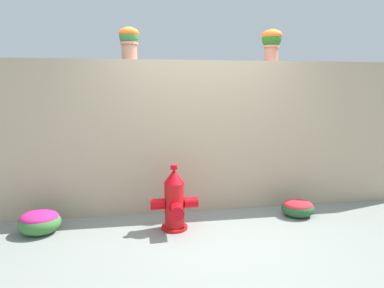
{
  "coord_description": "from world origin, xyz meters",
  "views": [
    {
      "loc": [
        -0.83,
        -3.43,
        1.68
      ],
      "look_at": [
        -0.12,
        0.92,
        0.94
      ],
      "focal_mm": 32.14,
      "sensor_mm": 36.0,
      "label": 1
    }
  ],
  "objects_px": {
    "potted_plant_1": "(129,39)",
    "flower_bush_left": "(39,221)",
    "flower_bush_right": "(298,207)",
    "potted_plant_2": "(272,41)",
    "fire_hydrant": "(174,202)"
  },
  "relations": [
    {
      "from": "potted_plant_2",
      "to": "potted_plant_1",
      "type": "bearing_deg",
      "value": -178.8
    },
    {
      "from": "potted_plant_1",
      "to": "potted_plant_2",
      "type": "distance_m",
      "value": 1.9
    },
    {
      "from": "potted_plant_1",
      "to": "flower_bush_right",
      "type": "bearing_deg",
      "value": -13.94
    },
    {
      "from": "potted_plant_2",
      "to": "flower_bush_right",
      "type": "bearing_deg",
      "value": -68.81
    },
    {
      "from": "potted_plant_1",
      "to": "flower_bush_right",
      "type": "xyz_separation_m",
      "value": [
        2.12,
        -0.53,
        -2.15
      ]
    },
    {
      "from": "flower_bush_left",
      "to": "potted_plant_1",
      "type": "bearing_deg",
      "value": 27.35
    },
    {
      "from": "potted_plant_1",
      "to": "potted_plant_2",
      "type": "bearing_deg",
      "value": 1.2
    },
    {
      "from": "potted_plant_2",
      "to": "fire_hydrant",
      "type": "relative_size",
      "value": 0.56
    },
    {
      "from": "potted_plant_1",
      "to": "flower_bush_right",
      "type": "relative_size",
      "value": 0.96
    },
    {
      "from": "fire_hydrant",
      "to": "potted_plant_2",
      "type": "bearing_deg",
      "value": 27.32
    },
    {
      "from": "potted_plant_2",
      "to": "flower_bush_right",
      "type": "distance_m",
      "value": 2.26
    },
    {
      "from": "fire_hydrant",
      "to": "potted_plant_1",
      "type": "bearing_deg",
      "value": 124.65
    },
    {
      "from": "potted_plant_1",
      "to": "flower_bush_left",
      "type": "relative_size",
      "value": 0.86
    },
    {
      "from": "potted_plant_1",
      "to": "fire_hydrant",
      "type": "relative_size",
      "value": 0.53
    },
    {
      "from": "potted_plant_1",
      "to": "flower_bush_left",
      "type": "bearing_deg",
      "value": -152.65
    }
  ]
}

